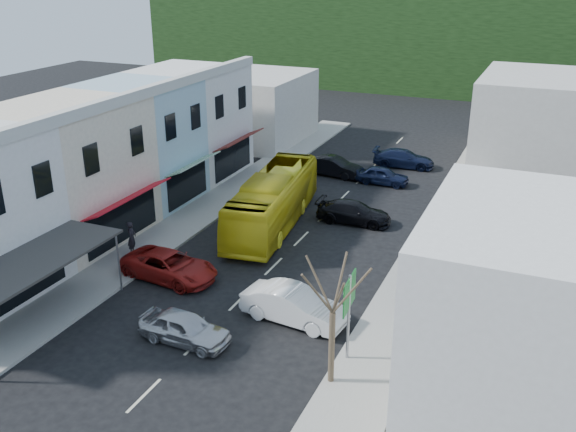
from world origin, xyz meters
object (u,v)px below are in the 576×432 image
(car_red, at_px, (170,266))
(traffic_signal, at_px, (470,130))
(pedestrian_left, at_px, (132,239))
(car_white, at_px, (294,307))
(direction_sign, at_px, (348,319))
(bus, at_px, (273,202))
(car_silver, at_px, (184,328))
(street_tree, at_px, (333,313))

(car_red, xyz_separation_m, traffic_signal, (10.96, 27.82, 1.76))
(car_red, height_order, pedestrian_left, pedestrian_left)
(car_white, height_order, pedestrian_left, pedestrian_left)
(pedestrian_left, relative_size, direction_sign, 0.43)
(bus, xyz_separation_m, traffic_signal, (8.98, 19.20, 0.91))
(car_silver, bearing_deg, car_red, 41.24)
(car_white, bearing_deg, car_red, 86.34)
(pedestrian_left, distance_m, street_tree, 15.71)
(car_red, xyz_separation_m, street_tree, (10.66, -5.10, 2.49))
(car_silver, bearing_deg, car_white, -44.38)
(car_white, bearing_deg, car_silver, 139.66)
(car_red, bearing_deg, car_silver, -135.12)
(car_white, relative_size, car_red, 0.96)
(car_red, height_order, traffic_signal, traffic_signal)
(bus, xyz_separation_m, car_red, (-1.98, -8.62, -0.85))
(car_red, distance_m, pedestrian_left, 3.75)
(bus, height_order, pedestrian_left, bus)
(car_silver, distance_m, street_tree, 7.25)
(direction_sign, height_order, traffic_signal, traffic_signal)
(direction_sign, bearing_deg, street_tree, -96.74)
(car_silver, height_order, direction_sign, direction_sign)
(bus, distance_m, car_silver, 13.57)
(traffic_signal, bearing_deg, direction_sign, 81.97)
(traffic_signal, bearing_deg, street_tree, 81.81)
(car_silver, height_order, street_tree, street_tree)
(bus, height_order, traffic_signal, traffic_signal)
(bus, height_order, street_tree, street_tree)
(bus, bearing_deg, car_silver, -89.74)
(pedestrian_left, xyz_separation_m, traffic_signal, (14.37, 26.30, 1.46))
(street_tree, relative_size, traffic_signal, 1.30)
(traffic_signal, bearing_deg, car_white, 75.63)
(direction_sign, bearing_deg, pedestrian_left, 157.51)
(car_red, bearing_deg, direction_sign, -101.28)
(car_red, relative_size, pedestrian_left, 2.71)
(bus, height_order, car_white, bus)
(pedestrian_left, bearing_deg, car_red, -132.55)
(bus, relative_size, pedestrian_left, 6.82)
(bus, height_order, direction_sign, direction_sign)
(pedestrian_left, height_order, street_tree, street_tree)
(pedestrian_left, bearing_deg, bus, -55.73)
(bus, bearing_deg, car_red, -110.63)
(pedestrian_left, bearing_deg, direction_sign, -127.53)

